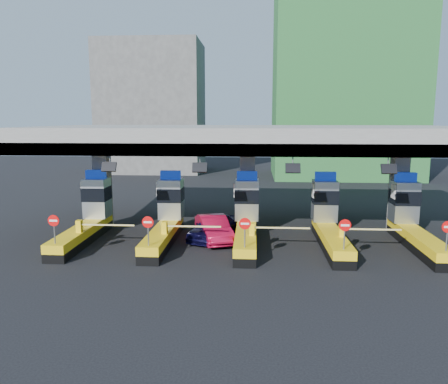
{
  "coord_description": "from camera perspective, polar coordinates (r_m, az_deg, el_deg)",
  "views": [
    {
      "loc": [
        0.39,
        -26.19,
        7.51
      ],
      "look_at": [
        -1.38,
        0.0,
        3.08
      ],
      "focal_mm": 35.0,
      "sensor_mm": 36.0,
      "label": 1
    }
  ],
  "objects": [
    {
      "name": "red_car",
      "position": [
        27.19,
        -1.35,
        -4.79
      ],
      "size": [
        2.97,
        4.94,
        1.54
      ],
      "primitive_type": "imported",
      "rotation": [
        0.0,
        0.0,
        0.31
      ],
      "color": "#AB0D30",
      "rests_on": "ground"
    },
    {
      "name": "toll_lane_left",
      "position": [
        27.7,
        -7.47,
        -3.26
      ],
      "size": [
        4.43,
        8.0,
        4.16
      ],
      "color": "black",
      "rests_on": "ground"
    },
    {
      "name": "toll_lane_center",
      "position": [
        27.17,
        2.95,
        -3.45
      ],
      "size": [
        4.43,
        8.0,
        4.16
      ],
      "color": "black",
      "rests_on": "ground"
    },
    {
      "name": "van",
      "position": [
        27.48,
        -1.37,
        -4.59
      ],
      "size": [
        3.42,
        4.99,
        1.58
      ],
      "primitive_type": "imported",
      "rotation": [
        0.0,
        0.0,
        -0.37
      ],
      "color": "black",
      "rests_on": "ground"
    },
    {
      "name": "toll_lane_right",
      "position": [
        27.56,
        13.42,
        -3.51
      ],
      "size": [
        4.43,
        8.0,
        4.16
      ],
      "color": "black",
      "rests_on": "ground"
    },
    {
      "name": "ground",
      "position": [
        27.25,
        2.91,
        -6.44
      ],
      "size": [
        120.0,
        120.0,
        0.0
      ],
      "primitive_type": "plane",
      "color": "black",
      "rests_on": "ground"
    },
    {
      "name": "bg_building_concrete",
      "position": [
        63.85,
        -9.34,
        10.78
      ],
      "size": [
        14.0,
        10.0,
        18.0
      ],
      "primitive_type": "cube",
      "color": "#4C4C49",
      "rests_on": "ground"
    },
    {
      "name": "toll_lane_far_left",
      "position": [
        29.08,
        -17.19,
        -3.0
      ],
      "size": [
        4.43,
        8.0,
        4.16
      ],
      "color": "black",
      "rests_on": "ground"
    },
    {
      "name": "toll_lane_far_right",
      "position": [
        28.82,
        23.29,
        -3.47
      ],
      "size": [
        4.43,
        8.0,
        4.16
      ],
      "color": "black",
      "rests_on": "ground"
    },
    {
      "name": "toll_canopy",
      "position": [
        29.1,
        3.11,
        6.84
      ],
      "size": [
        28.0,
        12.09,
        7.0
      ],
      "color": "slate",
      "rests_on": "ground"
    },
    {
      "name": "bg_building_scaffold",
      "position": [
        59.69,
        15.63,
        15.47
      ],
      "size": [
        18.0,
        12.0,
        28.0
      ],
      "primitive_type": "cube",
      "color": "#1E5926",
      "rests_on": "ground"
    }
  ]
}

